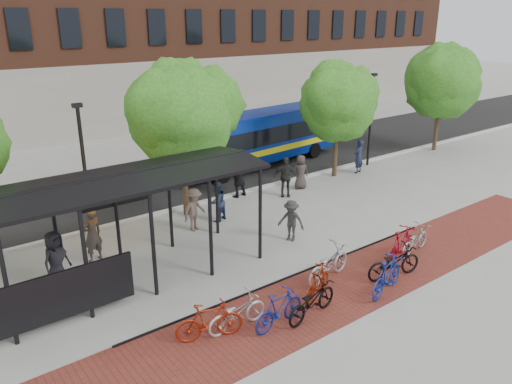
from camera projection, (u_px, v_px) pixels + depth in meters
ground at (290, 221)px, 20.65m from camera, size 160.00×160.00×0.00m
asphalt_street at (191, 175)px, 26.64m from camera, size 160.00×8.00×0.01m
curb at (234, 194)px, 23.63m from camera, size 160.00×0.25×0.12m
brick_strip at (346, 285)px, 15.76m from camera, size 24.00×3.00×0.01m
bike_rack_rail at (296, 287)px, 15.69m from camera, size 12.00×0.05×0.95m
bus_shelter at (94, 198)px, 14.63m from camera, size 10.60×3.07×3.60m
tree_b at (183, 110)px, 20.01m from camera, size 5.15×4.20×6.47m
tree_c at (339, 99)px, 25.29m from camera, size 4.66×3.80×5.92m
tree_d at (443, 78)px, 30.31m from camera, size 5.39×4.40×6.55m
lamp_post_left at (85, 168)px, 18.42m from camera, size 0.35×0.20×5.12m
lamp_post_right at (371, 117)px, 27.58m from camera, size 0.35×0.20×5.12m
bus at (257, 135)px, 27.93m from camera, size 11.24×3.49×2.99m
bike_1 at (209, 321)px, 12.98m from camera, size 1.87×1.07×1.08m
bike_2 at (237, 313)px, 13.46m from camera, size 1.84×0.66×0.96m
bike_3 at (279, 309)px, 13.51m from camera, size 1.83×0.69×1.08m
bike_4 at (312, 301)px, 13.95m from camera, size 2.08×1.01×1.05m
bike_5 at (317, 283)px, 14.92m from camera, size 1.71×1.05×1.00m
bike_6 at (328, 264)px, 15.94m from camera, size 2.24×1.16×1.12m
bike_7 at (387, 276)px, 15.15m from camera, size 2.02×1.01×1.17m
bike_8 at (394, 262)px, 16.09m from camera, size 2.14×1.11×1.07m
bike_9 at (401, 245)px, 17.10m from camera, size 2.12×0.99×1.23m
bike_10 at (415, 240)px, 17.75m from camera, size 1.97×0.98×0.99m
pedestrian_0 at (56, 260)px, 15.31m from camera, size 1.11×0.97×1.91m
pedestrian_1 at (92, 235)px, 17.05m from camera, size 0.81×0.63×1.97m
pedestrian_2 at (217, 202)px, 20.46m from camera, size 0.98×0.87×1.68m
pedestrian_3 at (194, 210)px, 19.55m from camera, size 1.26×0.94×1.74m
pedestrian_4 at (285, 177)px, 23.24m from camera, size 1.18×1.02×1.91m
pedestrian_5 at (239, 176)px, 23.25m from camera, size 1.88×0.75×1.98m
pedestrian_6 at (301, 172)px, 24.34m from camera, size 0.97×0.80×1.69m
pedestrian_7 at (359, 156)px, 26.77m from camera, size 0.75×0.59×1.83m
pedestrian_9 at (291, 221)px, 18.66m from camera, size 1.02×1.20×1.61m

